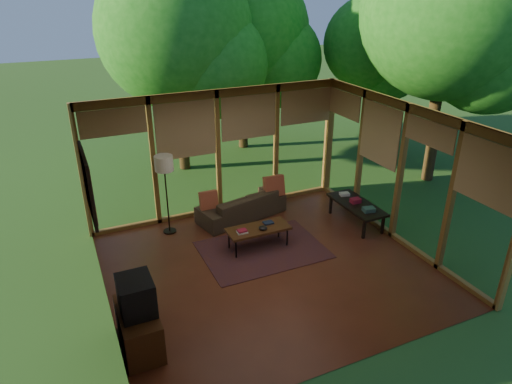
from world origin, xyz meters
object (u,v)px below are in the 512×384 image
sofa (242,205)px  floor_lamp (164,168)px  side_console (357,205)px  media_cabinet (139,329)px  coffee_table (258,229)px  television (136,296)px

sofa → floor_lamp: (-1.59, 0.00, 1.12)m
floor_lamp → side_console: bearing=-18.6°
media_cabinet → floor_lamp: (1.19, 3.00, 1.11)m
sofa → floor_lamp: bearing=-13.2°
media_cabinet → coffee_table: media_cabinet is taller
media_cabinet → television: bearing=0.0°
sofa → side_console: 2.43m
sofa → side_console: size_ratio=1.38×
sofa → media_cabinet: size_ratio=1.93×
floor_lamp → coffee_table: 2.16m
side_console → coffee_table: bearing=-178.8°
television → sofa: bearing=47.4°
coffee_table → side_console: (2.28, 0.05, 0.02)m
coffee_table → floor_lamp: bearing=137.4°
television → coffee_table: bearing=33.7°
side_console → sofa: bearing=149.3°
sofa → coffee_table: bearing=68.3°
media_cabinet → coffee_table: bearing=33.5°
media_cabinet → television: size_ratio=1.82×
media_cabinet → coffee_table: size_ratio=0.83×
television → coffee_table: 3.12m
television → coffee_table: (2.57, 1.72, -0.46)m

